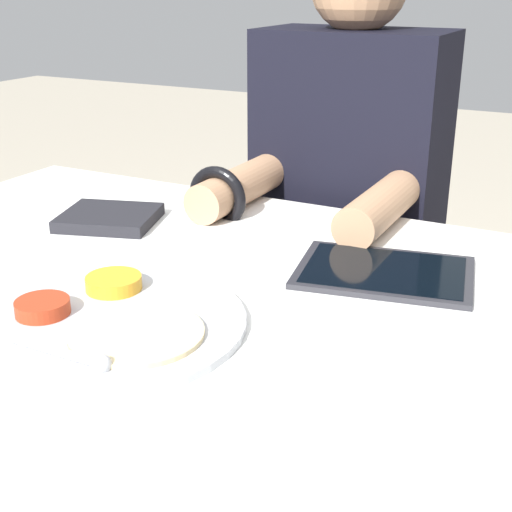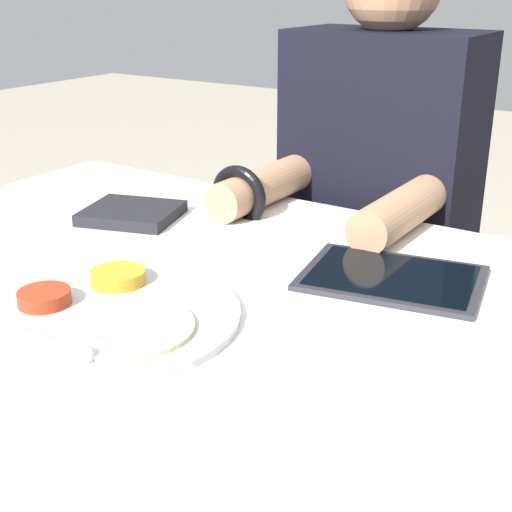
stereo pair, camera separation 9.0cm
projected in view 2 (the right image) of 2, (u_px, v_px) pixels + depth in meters
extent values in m
cylinder|color=#B7BABF|center=(102.00, 316.00, 0.87)|extent=(0.34, 0.34, 0.01)
cylinder|color=gold|center=(118.00, 277.00, 0.95)|extent=(0.07, 0.07, 0.02)
cylinder|color=#A83319|center=(44.00, 297.00, 0.89)|extent=(0.07, 0.07, 0.02)
cylinder|color=beige|center=(128.00, 327.00, 0.82)|extent=(0.15, 0.15, 0.01)
cylinder|color=#B7BABF|center=(47.00, 340.00, 0.79)|extent=(0.12, 0.01, 0.01)
sphere|color=#B7BABF|center=(87.00, 356.00, 0.76)|extent=(0.02, 0.02, 0.02)
cube|color=silver|center=(132.00, 216.00, 1.23)|extent=(0.18, 0.17, 0.01)
cube|color=black|center=(132.00, 213.00, 1.23)|extent=(0.19, 0.18, 0.02)
cube|color=#28282D|center=(392.00, 278.00, 0.98)|extent=(0.27, 0.22, 0.01)
cube|color=black|center=(392.00, 275.00, 0.98)|extent=(0.24, 0.19, 0.00)
cube|color=black|center=(364.00, 415.00, 1.60)|extent=(0.32, 0.22, 0.44)
cube|color=black|center=(379.00, 191.00, 1.41)|extent=(0.36, 0.20, 0.61)
cylinder|color=tan|center=(264.00, 186.00, 1.30)|extent=(0.07, 0.27, 0.07)
cylinder|color=tan|center=(401.00, 211.00, 1.16)|extent=(0.07, 0.27, 0.07)
torus|color=black|center=(239.00, 196.00, 1.24)|extent=(0.11, 0.02, 0.11)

